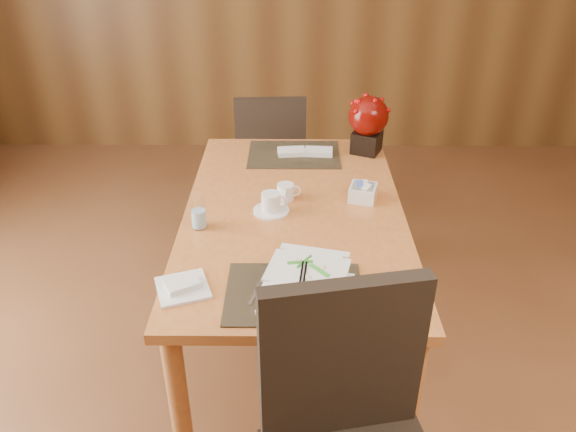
{
  "coord_description": "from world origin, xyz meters",
  "views": [
    {
      "loc": [
        -0.01,
        -1.4,
        1.91
      ],
      "look_at": [
        -0.02,
        0.35,
        0.87
      ],
      "focal_mm": 35.0,
      "sensor_mm": 36.0,
      "label": 1
    }
  ],
  "objects_px": {
    "water_glass": "(198,212)",
    "berry_decor": "(368,121)",
    "far_chair": "(271,155)",
    "soup_setting": "(307,283)",
    "creamer_jug": "(286,192)",
    "coffee_cup": "(271,204)",
    "bread_plate": "(183,288)",
    "dining_table": "(294,230)",
    "sugar_caddy": "(363,193)"
  },
  "relations": [
    {
      "from": "sugar_caddy",
      "to": "bread_plate",
      "type": "bearing_deg",
      "value": -136.75
    },
    {
      "from": "coffee_cup",
      "to": "berry_decor",
      "type": "distance_m",
      "value": 0.77
    },
    {
      "from": "dining_table",
      "to": "berry_decor",
      "type": "bearing_deg",
      "value": 58.53
    },
    {
      "from": "bread_plate",
      "to": "water_glass",
      "type": "bearing_deg",
      "value": 90.0
    },
    {
      "from": "creamer_jug",
      "to": "bread_plate",
      "type": "xyz_separation_m",
      "value": [
        -0.33,
        -0.63,
        -0.03
      ]
    },
    {
      "from": "water_glass",
      "to": "bread_plate",
      "type": "relative_size",
      "value": 0.86
    },
    {
      "from": "soup_setting",
      "to": "far_chair",
      "type": "xyz_separation_m",
      "value": [
        -0.18,
        1.64,
        -0.3
      ]
    },
    {
      "from": "dining_table",
      "to": "coffee_cup",
      "type": "distance_m",
      "value": 0.16
    },
    {
      "from": "soup_setting",
      "to": "creamer_jug",
      "type": "height_order",
      "value": "soup_setting"
    },
    {
      "from": "soup_setting",
      "to": "water_glass",
      "type": "height_order",
      "value": "water_glass"
    },
    {
      "from": "dining_table",
      "to": "creamer_jug",
      "type": "distance_m",
      "value": 0.17
    },
    {
      "from": "berry_decor",
      "to": "bread_plate",
      "type": "distance_m",
      "value": 1.35
    },
    {
      "from": "creamer_jug",
      "to": "bread_plate",
      "type": "distance_m",
      "value": 0.71
    },
    {
      "from": "soup_setting",
      "to": "far_chair",
      "type": "height_order",
      "value": "far_chair"
    },
    {
      "from": "sugar_caddy",
      "to": "berry_decor",
      "type": "bearing_deg",
      "value": 81.92
    },
    {
      "from": "berry_decor",
      "to": "far_chair",
      "type": "relative_size",
      "value": 0.32
    },
    {
      "from": "sugar_caddy",
      "to": "berry_decor",
      "type": "distance_m",
      "value": 0.52
    },
    {
      "from": "berry_decor",
      "to": "coffee_cup",
      "type": "bearing_deg",
      "value": -127.09
    },
    {
      "from": "water_glass",
      "to": "far_chair",
      "type": "height_order",
      "value": "far_chair"
    },
    {
      "from": "berry_decor",
      "to": "far_chair",
      "type": "height_order",
      "value": "berry_decor"
    },
    {
      "from": "water_glass",
      "to": "creamer_jug",
      "type": "bearing_deg",
      "value": 35.26
    },
    {
      "from": "soup_setting",
      "to": "far_chair",
      "type": "relative_size",
      "value": 0.37
    },
    {
      "from": "soup_setting",
      "to": "coffee_cup",
      "type": "xyz_separation_m",
      "value": [
        -0.14,
        0.55,
        -0.02
      ]
    },
    {
      "from": "sugar_caddy",
      "to": "bread_plate",
      "type": "relative_size",
      "value": 0.66
    },
    {
      "from": "creamer_jug",
      "to": "soup_setting",
      "type": "bearing_deg",
      "value": -84.64
    },
    {
      "from": "berry_decor",
      "to": "soup_setting",
      "type": "bearing_deg",
      "value": -105.55
    },
    {
      "from": "water_glass",
      "to": "creamer_jug",
      "type": "xyz_separation_m",
      "value": [
        0.33,
        0.24,
        -0.04
      ]
    },
    {
      "from": "soup_setting",
      "to": "berry_decor",
      "type": "xyz_separation_m",
      "value": [
        0.32,
        1.15,
        0.11
      ]
    },
    {
      "from": "soup_setting",
      "to": "berry_decor",
      "type": "bearing_deg",
      "value": 88.37
    },
    {
      "from": "soup_setting",
      "to": "water_glass",
      "type": "relative_size",
      "value": 2.31
    },
    {
      "from": "water_glass",
      "to": "berry_decor",
      "type": "distance_m",
      "value": 1.04
    },
    {
      "from": "coffee_cup",
      "to": "far_chair",
      "type": "xyz_separation_m",
      "value": [
        -0.04,
        1.09,
        -0.28
      ]
    },
    {
      "from": "coffee_cup",
      "to": "sugar_caddy",
      "type": "bearing_deg",
      "value": 15.46
    },
    {
      "from": "sugar_caddy",
      "to": "water_glass",
      "type": "bearing_deg",
      "value": -160.76
    },
    {
      "from": "dining_table",
      "to": "coffee_cup",
      "type": "height_order",
      "value": "coffee_cup"
    },
    {
      "from": "coffee_cup",
      "to": "berry_decor",
      "type": "relative_size",
      "value": 0.52
    },
    {
      "from": "sugar_caddy",
      "to": "soup_setting",
      "type": "bearing_deg",
      "value": -110.88
    },
    {
      "from": "soup_setting",
      "to": "creamer_jug",
      "type": "bearing_deg",
      "value": 110.62
    },
    {
      "from": "creamer_jug",
      "to": "far_chair",
      "type": "relative_size",
      "value": 0.1
    },
    {
      "from": "coffee_cup",
      "to": "bread_plate",
      "type": "height_order",
      "value": "coffee_cup"
    },
    {
      "from": "coffee_cup",
      "to": "bread_plate",
      "type": "xyz_separation_m",
      "value": [
        -0.28,
        -0.52,
        -0.03
      ]
    },
    {
      "from": "creamer_jug",
      "to": "berry_decor",
      "type": "relative_size",
      "value": 0.33
    },
    {
      "from": "soup_setting",
      "to": "far_chair",
      "type": "distance_m",
      "value": 1.68
    },
    {
      "from": "coffee_cup",
      "to": "far_chair",
      "type": "distance_m",
      "value": 1.13
    },
    {
      "from": "dining_table",
      "to": "bread_plate",
      "type": "height_order",
      "value": "bread_plate"
    },
    {
      "from": "creamer_jug",
      "to": "bread_plate",
      "type": "relative_size",
      "value": 0.57
    },
    {
      "from": "water_glass",
      "to": "berry_decor",
      "type": "height_order",
      "value": "berry_decor"
    },
    {
      "from": "water_glass",
      "to": "bread_plate",
      "type": "bearing_deg",
      "value": -90.0
    },
    {
      "from": "soup_setting",
      "to": "bread_plate",
      "type": "relative_size",
      "value": 1.99
    },
    {
      "from": "dining_table",
      "to": "creamer_jug",
      "type": "bearing_deg",
      "value": 110.14
    }
  ]
}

